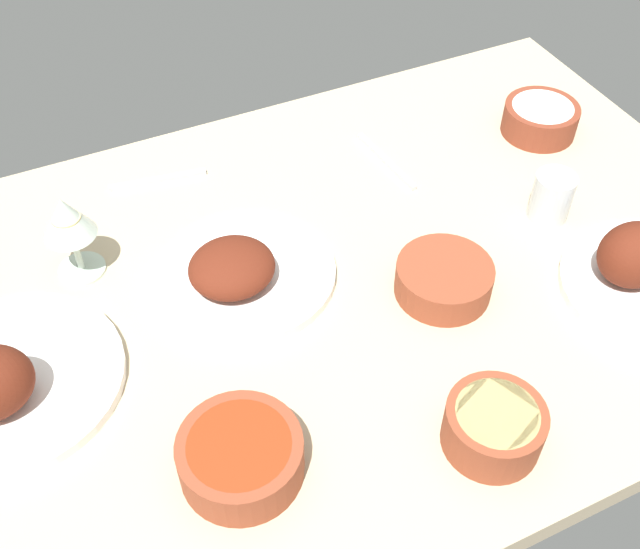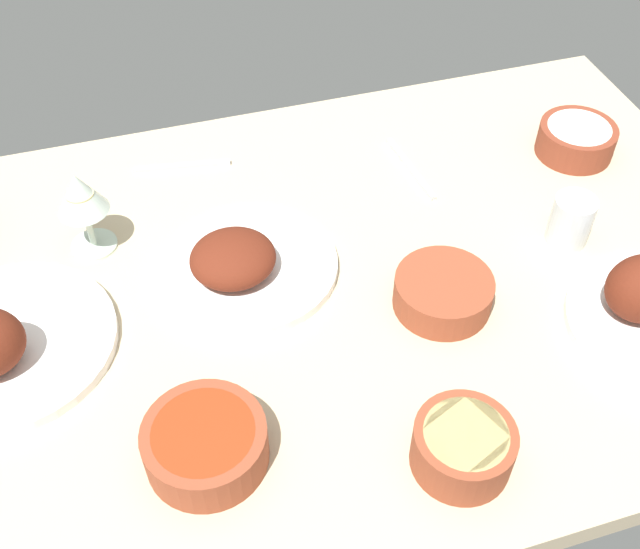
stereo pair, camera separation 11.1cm
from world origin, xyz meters
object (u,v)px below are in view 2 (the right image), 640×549
object	(u,v)px
bowl_cream	(576,139)
wine_glass	(80,197)
water_tumbler	(571,220)
bowl_pasta	(463,446)
fork_loose	(410,168)
plate_center_main	(242,262)
bowl_sauce	(205,443)
bowl_onions	(443,291)
spoon_loose	(183,166)

from	to	relation	value
bowl_cream	wine_glass	world-z (taller)	wine_glass
bowl_cream	water_tumbler	distance (cm)	22.58
bowl_pasta	fork_loose	xyz separation A→B (cm)	(14.72, 53.67, -3.01)
plate_center_main	wine_glass	distance (cm)	25.27
bowl_sauce	fork_loose	size ratio (longest dim) A/B	0.88
bowl_cream	bowl_onions	xyz separation A→B (cm)	(-35.95, -26.01, -0.21)
bowl_onions	water_tumbler	distance (cm)	24.92
bowl_onions	fork_loose	xyz separation A→B (cm)	(6.94, 29.70, -2.33)
bowl_onions	fork_loose	bearing A→B (deg)	76.85
bowl_onions	fork_loose	world-z (taller)	bowl_onions
bowl_onions	wine_glass	size ratio (longest dim) A/B	1.00
bowl_cream	bowl_sauce	bearing A→B (deg)	-150.82
plate_center_main	bowl_pasta	bearing A→B (deg)	-64.64
water_tumbler	bowl_onions	bearing A→B (deg)	-163.81
plate_center_main	bowl_cream	world-z (taller)	plate_center_main
bowl_pasta	bowl_onions	xyz separation A→B (cm)	(7.78, 23.97, -0.68)
wine_glass	spoon_loose	world-z (taller)	wine_glass
bowl_pasta	spoon_loose	xyz separation A→B (cm)	(-22.41, 65.53, -3.01)
bowl_cream	spoon_loose	size ratio (longest dim) A/B	0.81
bowl_onions	water_tumbler	bearing A→B (deg)	16.19
wine_glass	fork_loose	bearing A→B (deg)	3.36
bowl_cream	wine_glass	size ratio (longest dim) A/B	0.94
bowl_sauce	spoon_loose	world-z (taller)	bowl_sauce
bowl_sauce	fork_loose	bearing A→B (deg)	45.36
plate_center_main	spoon_loose	distance (cm)	27.82
water_tumbler	bowl_pasta	bearing A→B (deg)	-135.70
bowl_cream	bowl_sauce	distance (cm)	83.37
bowl_sauce	fork_loose	world-z (taller)	bowl_sauce
bowl_pasta	bowl_cream	bearing A→B (deg)	48.82
plate_center_main	water_tumbler	xyz separation A→B (cm)	(49.76, -7.21, 1.54)
wine_glass	fork_loose	xyz separation A→B (cm)	(53.46, 3.14, -9.53)
fork_loose	spoon_loose	xyz separation A→B (cm)	(-37.13, 11.86, 0.00)
bowl_cream	fork_loose	size ratio (longest dim) A/B	0.78
bowl_sauce	bowl_pasta	xyz separation A→B (cm)	(29.06, -9.34, 0.25)
plate_center_main	spoon_loose	bearing A→B (deg)	98.99
fork_loose	bowl_cream	bearing A→B (deg)	77.54
wine_glass	spoon_loose	distance (cm)	24.14
plate_center_main	wine_glass	world-z (taller)	wine_glass
bowl_sauce	wine_glass	world-z (taller)	wine_glass
wine_glass	bowl_sauce	bearing A→B (deg)	-76.77
plate_center_main	fork_loose	xyz separation A→B (cm)	(32.79, 15.55, -1.97)
bowl_sauce	water_tumbler	world-z (taller)	water_tumbler
bowl_pasta	wine_glass	world-z (taller)	wine_glass
bowl_onions	water_tumbler	xyz separation A→B (cm)	(23.91, 6.94, 1.19)
bowl_sauce	bowl_pasta	size ratio (longest dim) A/B	1.22
water_tumbler	fork_loose	xyz separation A→B (cm)	(-16.97, 22.76, -3.51)
water_tumbler	bowl_cream	bearing A→B (deg)	57.73
bowl_sauce	wine_glass	xyz separation A→B (cm)	(-9.69, 41.19, 6.76)
plate_center_main	spoon_loose	size ratio (longest dim) A/B	1.62
water_tumbler	spoon_loose	size ratio (longest dim) A/B	0.48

